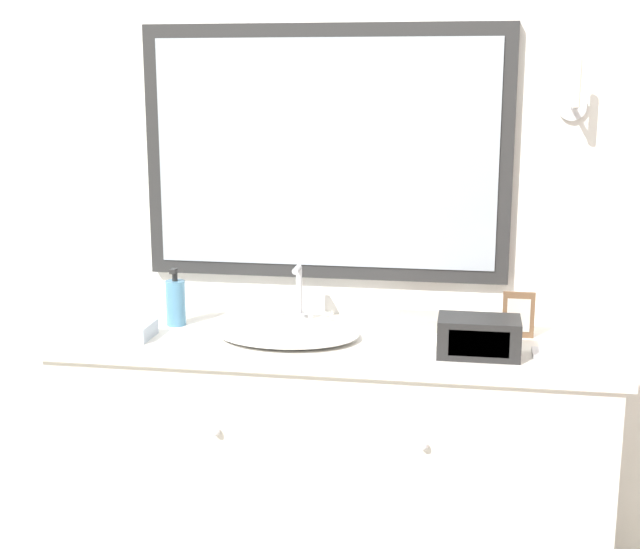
{
  "coord_description": "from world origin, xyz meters",
  "views": [
    {
      "loc": [
        0.4,
        -2.32,
        1.69
      ],
      "look_at": [
        -0.04,
        0.32,
        1.1
      ],
      "focal_mm": 50.0,
      "sensor_mm": 36.0,
      "label": 1
    }
  ],
  "objects_px": {
    "sink_basin": "(288,331)",
    "soap_bottle": "(176,302)",
    "appliance_box": "(479,337)",
    "picture_frame": "(518,315)"
  },
  "relations": [
    {
      "from": "soap_bottle",
      "to": "appliance_box",
      "type": "xyz_separation_m",
      "value": [
        0.97,
        -0.17,
        -0.02
      ]
    },
    {
      "from": "sink_basin",
      "to": "picture_frame",
      "type": "relative_size",
      "value": 3.09
    },
    {
      "from": "picture_frame",
      "to": "appliance_box",
      "type": "bearing_deg",
      "value": -120.37
    },
    {
      "from": "sink_basin",
      "to": "soap_bottle",
      "type": "bearing_deg",
      "value": 168.62
    },
    {
      "from": "sink_basin",
      "to": "appliance_box",
      "type": "height_order",
      "value": "sink_basin"
    },
    {
      "from": "soap_bottle",
      "to": "picture_frame",
      "type": "relative_size",
      "value": 1.31
    },
    {
      "from": "appliance_box",
      "to": "soap_bottle",
      "type": "bearing_deg",
      "value": 170.28
    },
    {
      "from": "appliance_box",
      "to": "picture_frame",
      "type": "height_order",
      "value": "picture_frame"
    },
    {
      "from": "sink_basin",
      "to": "picture_frame",
      "type": "xyz_separation_m",
      "value": [
        0.71,
        0.12,
        0.05
      ]
    },
    {
      "from": "sink_basin",
      "to": "soap_bottle",
      "type": "distance_m",
      "value": 0.4
    }
  ]
}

